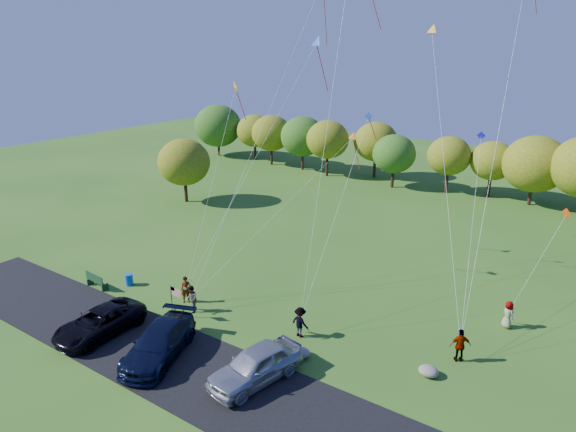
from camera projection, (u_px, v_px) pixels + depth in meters
name	position (u px, v px, depth m)	size (l,w,h in m)	color
ground	(234.00, 334.00, 30.66)	(140.00, 140.00, 0.00)	#2E5C1A
asphalt_lane	(186.00, 367.00, 27.52)	(44.00, 6.00, 0.06)	black
treeline	(459.00, 157.00, 56.21)	(76.52, 27.92, 8.64)	#362113
minivan_dark	(99.00, 322.00, 30.35)	(2.58, 5.59, 1.55)	black
minivan_navy	(159.00, 343.00, 28.10)	(2.41, 5.94, 1.72)	black
minivan_silver	(256.00, 365.00, 26.09)	(2.15, 5.35, 1.82)	#ACB0B7
flyer_a	(186.00, 290.00, 34.20)	(0.67, 0.44, 1.85)	#4C4C59
flyer_b	(191.00, 299.00, 32.95)	(0.88, 0.69, 1.82)	#4C4C59
flyer_c	(300.00, 322.00, 30.18)	(1.21, 0.69, 1.87)	#4C4C59
flyer_d	(460.00, 345.00, 27.80)	(1.13, 0.47, 1.93)	#4C4C59
flyer_e	(508.00, 315.00, 31.15)	(0.85, 0.56, 1.75)	#4C4C59
park_bench	(96.00, 280.00, 36.29)	(2.02, 0.56, 1.12)	#163E1F
trash_barrel	(129.00, 280.00, 36.80)	(0.56, 0.56, 0.84)	blue
flag_assembly	(174.00, 295.00, 31.83)	(0.83, 0.54, 2.25)	black
boulder_near	(301.00, 352.00, 28.39)	(1.11, 0.87, 0.56)	gray
boulder_far	(428.00, 371.00, 26.75)	(1.07, 0.89, 0.55)	gray
kites_aloft	(372.00, 5.00, 33.64)	(20.75, 12.26, 16.13)	#D34E17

